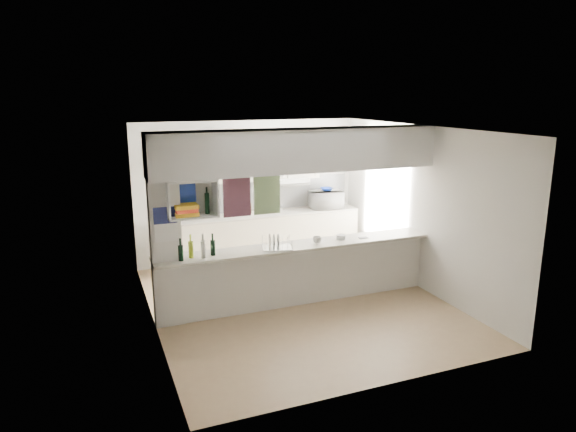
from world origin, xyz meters
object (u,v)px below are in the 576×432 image
bowl (327,189)px  wine_bottles (197,249)px  dish_rack (277,242)px  microwave (326,200)px

bowl → wine_bottles: bowl is taller
bowl → wine_bottles: bearing=-144.0°
dish_rack → wine_bottles: 1.15m
bowl → wine_bottles: (-2.97, -2.15, -0.24)m
bowl → wine_bottles: size_ratio=0.45×
microwave → wine_bottles: (-2.94, -2.12, -0.05)m
microwave → bowl: bearing=-114.8°
bowl → microwave: bearing=-124.7°
microwave → wine_bottles: bearing=45.6°
microwave → dish_rack: (-1.80, -2.10, -0.08)m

